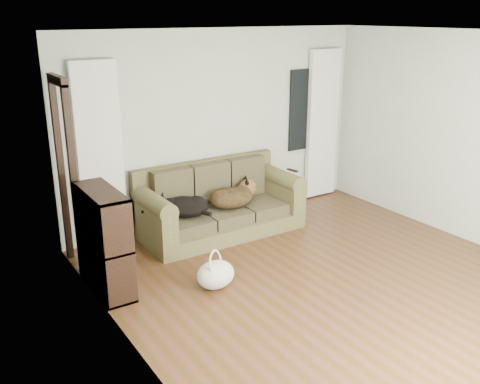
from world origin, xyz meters
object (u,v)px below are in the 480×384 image
dog_black_lab (182,207)px  tote_bag (216,274)px  sofa (221,200)px  dog_shepherd (233,196)px  bookshelf (104,246)px

dog_black_lab → tote_bag: (-0.25, -1.26, -0.32)m
sofa → dog_shepherd: sofa is taller
tote_bag → bookshelf: 1.19m
sofa → dog_black_lab: bearing=-178.3°
sofa → dog_black_lab: size_ratio=3.48×
sofa → tote_bag: sofa is taller
dog_black_lab → bookshelf: 1.39m
dog_black_lab → bookshelf: bearing=-117.9°
dog_shepherd → sofa: bearing=-9.5°
dog_black_lab → tote_bag: bearing=-67.4°
dog_shepherd → tote_bag: dog_shepherd is taller
dog_black_lab → tote_bag: size_ratio=1.44×
tote_bag → dog_shepherd: bearing=51.3°
dog_shepherd → bookshelf: size_ratio=0.58×
dog_black_lab → dog_shepherd: bearing=31.7°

